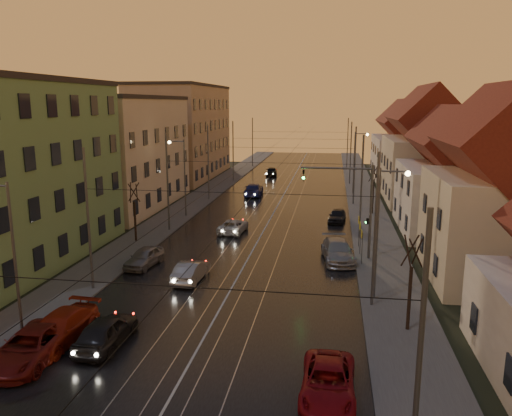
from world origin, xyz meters
The scene contains 45 objects.
ground centered at (0.00, 0.00, 0.00)m, with size 160.00×160.00×0.00m, color black.
road centered at (0.00, 40.00, 0.02)m, with size 16.00×120.00×0.04m, color black.
sidewalk_left centered at (-10.00, 40.00, 0.07)m, with size 4.00×120.00×0.15m, color #4C4C4C.
sidewalk_right centered at (10.00, 40.00, 0.07)m, with size 4.00×120.00×0.15m, color #4C4C4C.
tram_rail_0 centered at (-2.20, 40.00, 0.06)m, with size 0.06×120.00×0.03m, color gray.
tram_rail_1 centered at (-0.77, 40.00, 0.06)m, with size 0.06×120.00×0.03m, color gray.
tram_rail_2 centered at (0.77, 40.00, 0.06)m, with size 0.06×120.00×0.03m, color gray.
tram_rail_3 centered at (2.20, 40.00, 0.06)m, with size 0.06×120.00×0.03m, color gray.
apartment_left_1 centered at (-17.50, 14.00, 6.50)m, with size 10.00×18.00×13.00m, color #64925D.
apartment_left_2 centered at (-17.50, 34.00, 6.00)m, with size 10.00×20.00×12.00m, color beige.
apartment_left_3 centered at (-17.50, 58.00, 7.00)m, with size 10.00×24.00×14.00m, color #9C8464.
house_right_1 centered at (17.00, 15.00, 5.45)m, with size 8.67×10.20×10.80m.
house_right_2 centered at (17.00, 28.00, 4.64)m, with size 9.18×12.24×9.20m.
house_right_3 centered at (17.00, 43.00, 5.80)m, with size 9.18×14.28×11.50m.
house_right_4 centered at (17.00, 61.00, 5.05)m, with size 9.18×16.32×10.00m.
catenary_pole_r_0 centered at (8.60, -6.00, 4.50)m, with size 0.16×0.16×9.00m, color #595B60.
catenary_pole_l_1 centered at (-8.60, 9.00, 4.50)m, with size 0.16×0.16×9.00m, color #595B60.
catenary_pole_r_1 centered at (8.60, 9.00, 4.50)m, with size 0.16×0.16×9.00m, color #595B60.
catenary_pole_l_2 centered at (-8.60, 24.00, 4.50)m, with size 0.16×0.16×9.00m, color #595B60.
catenary_pole_r_2 centered at (8.60, 24.00, 4.50)m, with size 0.16×0.16×9.00m, color #595B60.
catenary_pole_l_3 centered at (-8.60, 39.00, 4.50)m, with size 0.16×0.16×9.00m, color #595B60.
catenary_pole_r_3 centered at (8.60, 39.00, 4.50)m, with size 0.16×0.16×9.00m, color #595B60.
catenary_pole_l_4 centered at (-8.60, 54.00, 4.50)m, with size 0.16×0.16×9.00m, color #595B60.
catenary_pole_r_4 centered at (8.60, 54.00, 4.50)m, with size 0.16×0.16×9.00m, color #595B60.
catenary_pole_l_5 centered at (-8.60, 72.00, 4.50)m, with size 0.16×0.16×9.00m, color #595B60.
catenary_pole_r_5 centered at (8.60, 72.00, 4.50)m, with size 0.16×0.16×9.00m, color #595B60.
street_lamp_0 centered at (-9.10, 2.00, 4.89)m, with size 1.75×0.32×8.00m.
street_lamp_1 centered at (9.10, 10.00, 4.89)m, with size 1.75×0.32×8.00m.
street_lamp_2 centered at (-9.10, 30.00, 4.89)m, with size 1.75×0.32×8.00m.
street_lamp_3 centered at (9.10, 46.00, 4.89)m, with size 1.75×0.32×8.00m.
traffic_light_mast centered at (7.99, 18.00, 4.60)m, with size 5.30×0.32×7.20m.
bare_tree_0 centered at (-10.20, 20.00, 2.49)m, with size 1.09×1.09×5.11m.
bare_tree_1 centered at (10.20, 6.00, 2.49)m, with size 1.09×1.09×5.11m.
bare_tree_2 centered at (10.40, 34.00, 2.49)m, with size 1.09×1.09×5.11m.
driving_car_0 centered at (-4.49, 2.22, 0.75)m, with size 1.78×4.42×1.51m, color black.
driving_car_1 centered at (-2.95, 11.61, 0.68)m, with size 1.44×4.14×1.36m, color #929397.
driving_car_2 centered at (-2.66, 24.42, 0.61)m, with size 2.04×4.42×1.23m, color #B7B7B7.
driving_car_3 centered at (-3.74, 42.94, 0.79)m, with size 2.21×5.44×1.58m, color navy.
driving_car_4 centered at (-3.67, 60.82, 0.75)m, with size 1.77×4.41×1.50m, color black.
parked_left_1 centered at (-7.24, 0.27, 0.72)m, with size 2.37×5.15×1.43m, color maroon.
parked_left_2 centered at (-6.87, 2.09, 0.74)m, with size 2.08×5.12×1.48m, color maroon.
parked_left_3 centered at (-7.11, 13.97, 0.69)m, with size 1.62×4.03×1.37m, color gray.
parked_right_0 centered at (6.21, -0.51, 0.65)m, with size 2.15×4.67×1.30m, color maroon.
parked_right_1 centered at (6.70, 17.46, 0.77)m, with size 2.15×5.29×1.53m, color #9C9CA1.
parked_right_2 centered at (6.69, 29.99, 0.65)m, with size 1.54×3.83×1.31m, color black.
Camera 1 is at (6.13, -18.81, 11.57)m, focal length 35.00 mm.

